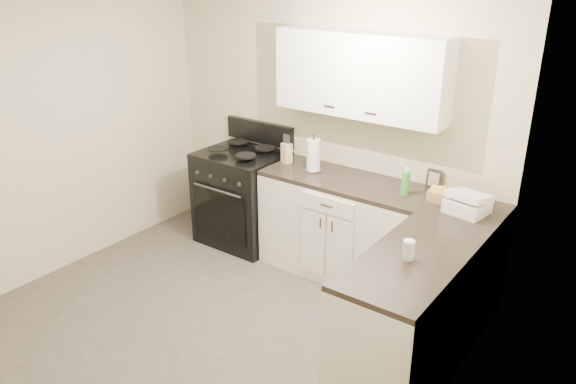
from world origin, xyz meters
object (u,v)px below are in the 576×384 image
Objects in this scene: wicker_basket at (445,196)px; stove at (243,199)px; knife_block at (287,153)px; countertop_grill at (467,206)px; paper_towel at (313,155)px.

stove is at bearing -178.04° from wicker_basket.
stove is 2.15m from wicker_basket.
stove is 5.24× the size of knife_block.
stove is at bearing -171.17° from countertop_grill.
paper_towel is 1.47m from countertop_grill.
stove is at bearing -153.17° from knife_block.
countertop_grill is at bearing -2.92° from paper_towel.
knife_block reaches higher than stove.
knife_block is 0.66× the size of countertop_grill.
paper_towel reaches higher than stove.
knife_block is at bearing -173.76° from countertop_grill.
paper_towel is (0.33, -0.04, 0.05)m from knife_block.
stove is 0.77m from knife_block.
knife_block is 0.73× the size of wicker_basket.
countertop_grill reaches higher than wicker_basket.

